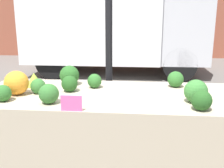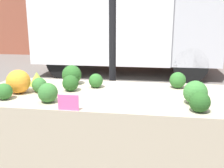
# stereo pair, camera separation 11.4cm
# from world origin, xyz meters

# --- Properties ---
(tent_pole) EXTENTS (0.07, 0.07, 2.35)m
(tent_pole) POSITION_xyz_m (-0.09, 0.62, 1.17)
(tent_pole) COLOR black
(tent_pole) RESTS_ON ground_plane
(parked_truck) EXTENTS (4.35, 2.20, 2.45)m
(parked_truck) POSITION_xyz_m (-0.50, 4.87, 1.32)
(parked_truck) COLOR white
(parked_truck) RESTS_ON ground_plane
(market_table) EXTENTS (2.17, 0.86, 0.83)m
(market_table) POSITION_xyz_m (0.00, -0.07, 0.73)
(market_table) COLOR tan
(market_table) RESTS_ON ground_plane
(orange_cauliflower) EXTENTS (0.19, 0.19, 0.19)m
(orange_cauliflower) POSITION_xyz_m (-0.74, -0.09, 0.92)
(orange_cauliflower) COLOR orange
(orange_cauliflower) RESTS_ON market_table
(romanesco_head) EXTENTS (0.15, 0.15, 0.12)m
(romanesco_head) POSITION_xyz_m (-0.70, 0.16, 0.89)
(romanesco_head) COLOR #93B238
(romanesco_head) RESTS_ON market_table
(broccoli_head_0) EXTENTS (0.13, 0.13, 0.13)m
(broccoli_head_0) POSITION_xyz_m (0.61, -0.32, 0.90)
(broccoli_head_0) COLOR #23511E
(broccoli_head_0) RESTS_ON market_table
(broccoli_head_1) EXTENTS (0.17, 0.17, 0.17)m
(broccoli_head_1) POSITION_xyz_m (0.61, -0.16, 0.91)
(broccoli_head_1) COLOR #387533
(broccoli_head_1) RESTS_ON market_table
(broccoli_head_2) EXTENTS (0.14, 0.14, 0.14)m
(broccoli_head_2) POSITION_xyz_m (0.53, 0.26, 0.90)
(broccoli_head_2) COLOR #2D6628
(broccoli_head_2) RESTS_ON market_table
(broccoli_head_3) EXTENTS (0.12, 0.12, 0.12)m
(broccoli_head_3) POSITION_xyz_m (-0.76, -0.27, 0.89)
(broccoli_head_3) COLOR #2D6628
(broccoli_head_3) RESTS_ON market_table
(broccoli_head_4) EXTENTS (0.14, 0.14, 0.14)m
(broccoli_head_4) POSITION_xyz_m (-0.42, -0.28, 0.90)
(broccoli_head_4) COLOR #336B2D
(broccoli_head_4) RESTS_ON market_table
(broccoli_head_5) EXTENTS (0.12, 0.12, 0.12)m
(broccoli_head_5) POSITION_xyz_m (-0.59, -0.05, 0.89)
(broccoli_head_5) COLOR #336B2D
(broccoli_head_5) RESTS_ON market_table
(broccoli_head_6) EXTENTS (0.18, 0.18, 0.18)m
(broccoli_head_6) POSITION_xyz_m (-0.41, 0.25, 0.92)
(broccoli_head_6) COLOR #285B23
(broccoli_head_6) RESTS_ON market_table
(broccoli_head_7) EXTENTS (0.12, 0.12, 0.12)m
(broccoli_head_7) POSITION_xyz_m (-0.17, 0.17, 0.89)
(broccoli_head_7) COLOR #2D6628
(broccoli_head_7) RESTS_ON market_table
(broccoli_head_8) EXTENTS (0.13, 0.13, 0.13)m
(broccoli_head_8) POSITION_xyz_m (-0.35, 0.03, 0.90)
(broccoli_head_8) COLOR #23511E
(broccoli_head_8) RESTS_ON market_table
(price_sign) EXTENTS (0.14, 0.01, 0.10)m
(price_sign) POSITION_xyz_m (-0.22, -0.42, 0.88)
(price_sign) COLOR #F45B9E
(price_sign) RESTS_ON market_table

